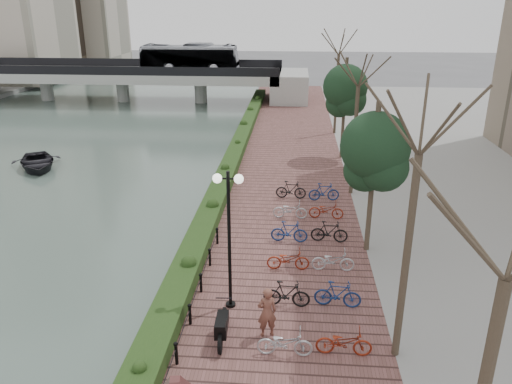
# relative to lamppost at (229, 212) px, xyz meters

# --- Properties ---
(river_water) EXTENTS (30.00, 130.00, 0.02)m
(river_water) POSITION_rel_lamppost_xyz_m (-17.61, 20.81, -4.12)
(river_water) COLOR #45564C
(river_water) RESTS_ON ground
(promenade) EXTENTS (8.00, 75.00, 0.50)m
(promenade) POSITION_rel_lamppost_xyz_m (1.39, 13.31, -3.88)
(promenade) COLOR brown
(promenade) RESTS_ON ground
(hedge) EXTENTS (1.10, 56.00, 0.60)m
(hedge) POSITION_rel_lamppost_xyz_m (-2.01, 15.81, -3.33)
(hedge) COLOR #1D3814
(hedge) RESTS_ON promenade
(chain_fence) EXTENTS (0.10, 14.10, 0.70)m
(chain_fence) POSITION_rel_lamppost_xyz_m (-1.21, -2.19, -3.28)
(chain_fence) COLOR black
(chain_fence) RESTS_ON promenade
(lamppost) EXTENTS (1.02, 0.32, 5.06)m
(lamppost) POSITION_rel_lamppost_xyz_m (0.00, 0.00, 0.00)
(lamppost) COLOR black
(lamppost) RESTS_ON promenade
(motorcycle) EXTENTS (0.62, 1.74, 1.07)m
(motorcycle) POSITION_rel_lamppost_xyz_m (-0.03, -1.86, -3.09)
(motorcycle) COLOR black
(motorcycle) RESTS_ON promenade
(pedestrian) EXTENTS (0.74, 0.60, 1.75)m
(pedestrian) POSITION_rel_lamppost_xyz_m (1.39, -1.58, -2.75)
(pedestrian) COLOR brown
(pedestrian) RESTS_ON promenade
(bicycle_parking) EXTENTS (2.40, 14.69, 1.00)m
(bicycle_parking) POSITION_rel_lamppost_xyz_m (2.89, 4.00, -3.16)
(bicycle_parking) COLOR #B6B7BB
(bicycle_parking) RESTS_ON promenade
(street_trees) EXTENTS (3.20, 37.12, 6.80)m
(street_trees) POSITION_rel_lamppost_xyz_m (5.39, 8.49, -0.44)
(street_trees) COLOR #31261D
(street_trees) RESTS_ON promenade
(bridge) EXTENTS (36.00, 10.77, 6.50)m
(bridge) POSITION_rel_lamppost_xyz_m (-15.98, 40.81, -0.76)
(bridge) COLOR #A0A19C
(bridge) RESTS_ON ground
(boat) EXTENTS (5.13, 5.63, 0.95)m
(boat) POSITION_rel_lamppost_xyz_m (-15.32, 15.97, -3.63)
(boat) COLOR black
(boat) RESTS_ON river_water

